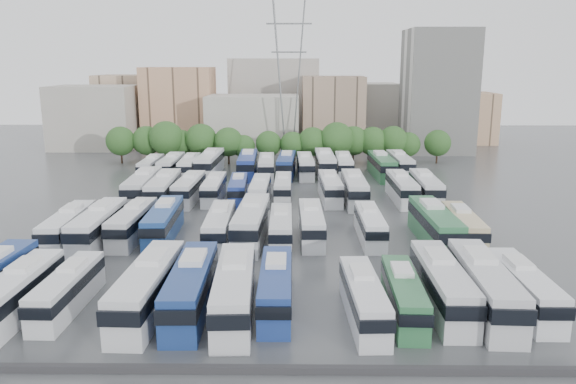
{
  "coord_description": "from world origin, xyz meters",
  "views": [
    {
      "loc": [
        3.05,
        -64.89,
        19.18
      ],
      "look_at": [
        2.29,
        4.76,
        3.0
      ],
      "focal_mm": 35.0,
      "sensor_mm": 36.0,
      "label": 1
    }
  ],
  "objects_px": {
    "apartment_tower": "(438,91)",
    "bus_r0_s11": "(442,284)",
    "bus_r3_s9": "(325,163)",
    "bus_r3_s6": "(267,166)",
    "bus_r1_s7": "(281,227)",
    "bus_r1_s12": "(435,225)",
    "bus_r1_s8": "(311,223)",
    "bus_r2_s12": "(402,188)",
    "bus_r3_s7": "(286,165)",
    "bus_r2_s1": "(143,187)",
    "bus_r3_s2": "(189,166)",
    "bus_r1_s2": "(133,222)",
    "bus_r0_s5": "(191,287)",
    "bus_r1_s1": "(98,225)",
    "bus_r2_s5": "(238,189)",
    "bus_r3_s8": "(305,165)",
    "bus_r0_s6": "(234,290)",
    "bus_r1_s3": "(164,221)",
    "bus_r0_s12": "(484,285)",
    "bus_r3_s5": "(248,164)",
    "bus_r3_s10": "(344,165)",
    "bus_r3_s12": "(382,165)",
    "bus_r0_s2": "(67,289)",
    "bus_r0_s4": "(148,287)",
    "bus_r2_s10": "(354,188)",
    "bus_r2_s4": "(214,188)",
    "bus_r0_s10": "(404,294)",
    "bus_r1_s13": "(463,226)",
    "bus_r1_s0": "(68,226)",
    "bus_r3_s0": "(151,166)",
    "bus_r2_s9": "(330,187)",
    "bus_r1_s10": "(370,225)",
    "bus_r0_s13": "(524,287)",
    "bus_r0_s7": "(276,286)",
    "bus_r1_s5": "(220,226)",
    "bus_r2_s6": "(260,191)",
    "bus_r2_s3": "(189,188)",
    "bus_r2_s7": "(283,188)"
  },
  "relations": [
    {
      "from": "apartment_tower",
      "to": "bus_r0_s11",
      "type": "distance_m",
      "value": 84.0
    },
    {
      "from": "bus_r3_s9",
      "to": "bus_r3_s6",
      "type": "bearing_deg",
      "value": -170.3
    },
    {
      "from": "bus_r1_s7",
      "to": "bus_r1_s12",
      "type": "relative_size",
      "value": 0.82
    },
    {
      "from": "bus_r1_s8",
      "to": "apartment_tower",
      "type": "bearing_deg",
      "value": 64.33
    },
    {
      "from": "bus_r2_s12",
      "to": "bus_r3_s7",
      "type": "distance_m",
      "value": 24.31
    },
    {
      "from": "bus_r2_s1",
      "to": "bus_r3_s2",
      "type": "distance_m",
      "value": 18.15
    },
    {
      "from": "bus_r1_s2",
      "to": "bus_r1_s7",
      "type": "xyz_separation_m",
      "value": [
        16.49,
        -1.32,
        -0.14
      ]
    },
    {
      "from": "bus_r0_s5",
      "to": "bus_r1_s1",
      "type": "bearing_deg",
      "value": 126.6
    },
    {
      "from": "bus_r2_s5",
      "to": "bus_r3_s8",
      "type": "xyz_separation_m",
      "value": [
        9.87,
        17.63,
        0.17
      ]
    },
    {
      "from": "bus_r3_s9",
      "to": "bus_r2_s1",
      "type": "bearing_deg",
      "value": -144.95
    },
    {
      "from": "bus_r0_s6",
      "to": "bus_r1_s3",
      "type": "distance_m",
      "value": 21.92
    },
    {
      "from": "apartment_tower",
      "to": "bus_r0_s12",
      "type": "distance_m",
      "value": 83.79
    },
    {
      "from": "bus_r1_s3",
      "to": "bus_r3_s5",
      "type": "xyz_separation_m",
      "value": [
        6.54,
        34.97,
        0.16
      ]
    },
    {
      "from": "bus_r0_s12",
      "to": "bus_r2_s1",
      "type": "xyz_separation_m",
      "value": [
        -36.16,
        35.12,
        0.03
      ]
    },
    {
      "from": "bus_r3_s10",
      "to": "bus_r3_s12",
      "type": "distance_m",
      "value": 6.46
    },
    {
      "from": "bus_r0_s2",
      "to": "bus_r1_s3",
      "type": "xyz_separation_m",
      "value": [
        3.38,
        18.65,
        0.24
      ]
    },
    {
      "from": "bus_r0_s4",
      "to": "bus_r1_s2",
      "type": "distance_m",
      "value": 19.87
    },
    {
      "from": "bus_r0_s2",
      "to": "bus_r2_s10",
      "type": "bearing_deg",
      "value": 54.08
    },
    {
      "from": "bus_r2_s4",
      "to": "bus_r0_s10",
      "type": "bearing_deg",
      "value": -62.18
    },
    {
      "from": "bus_r1_s13",
      "to": "bus_r2_s12",
      "type": "distance_m",
      "value": 18.78
    },
    {
      "from": "bus_r0_s5",
      "to": "bus_r1_s0",
      "type": "relative_size",
      "value": 1.08
    },
    {
      "from": "bus_r3_s0",
      "to": "bus_r0_s5",
      "type": "bearing_deg",
      "value": -72.94
    },
    {
      "from": "bus_r1_s13",
      "to": "bus_r2_s4",
      "type": "height_order",
      "value": "bus_r1_s13"
    },
    {
      "from": "apartment_tower",
      "to": "bus_r1_s13",
      "type": "height_order",
      "value": "apartment_tower"
    },
    {
      "from": "bus_r2_s1",
      "to": "bus_r3_s9",
      "type": "xyz_separation_m",
      "value": [
        26.6,
        19.44,
        -0.02
      ]
    },
    {
      "from": "bus_r0_s4",
      "to": "bus_r2_s9",
      "type": "relative_size",
      "value": 1.12
    },
    {
      "from": "bus_r1_s7",
      "to": "bus_r0_s12",
      "type": "bearing_deg",
      "value": -46.57
    },
    {
      "from": "bus_r3_s2",
      "to": "bus_r1_s10",
      "type": "bearing_deg",
      "value": -54.75
    },
    {
      "from": "bus_r0_s13",
      "to": "bus_r1_s10",
      "type": "distance_m",
      "value": 20.23
    },
    {
      "from": "bus_r1_s0",
      "to": "bus_r1_s3",
      "type": "relative_size",
      "value": 0.98
    },
    {
      "from": "bus_r1_s12",
      "to": "bus_r3_s6",
      "type": "bearing_deg",
      "value": 117.74
    },
    {
      "from": "bus_r1_s3",
      "to": "bus_r1_s8",
      "type": "xyz_separation_m",
      "value": [
        16.46,
        -0.27,
        -0.11
      ]
    },
    {
      "from": "bus_r2_s5",
      "to": "bus_r3_s6",
      "type": "distance_m",
      "value": 16.92
    },
    {
      "from": "bus_r0_s7",
      "to": "bus_r3_s10",
      "type": "height_order",
      "value": "bus_r3_s10"
    },
    {
      "from": "bus_r0_s11",
      "to": "bus_r2_s12",
      "type": "distance_m",
      "value": 35.62
    },
    {
      "from": "bus_r1_s5",
      "to": "bus_r2_s6",
      "type": "bearing_deg",
      "value": 77.87
    },
    {
      "from": "bus_r2_s3",
      "to": "bus_r3_s6",
      "type": "bearing_deg",
      "value": 61.4
    },
    {
      "from": "bus_r0_s13",
      "to": "bus_r1_s7",
      "type": "bearing_deg",
      "value": 140.04
    },
    {
      "from": "bus_r2_s1",
      "to": "bus_r2_s7",
      "type": "distance_m",
      "value": 19.71
    },
    {
      "from": "bus_r1_s1",
      "to": "bus_r2_s10",
      "type": "xyz_separation_m",
      "value": [
        29.59,
        18.4,
        0.01
      ]
    },
    {
      "from": "bus_r1_s5",
      "to": "bus_r2_s6",
      "type": "height_order",
      "value": "bus_r1_s5"
    },
    {
      "from": "bus_r2_s9",
      "to": "bus_r3_s0",
      "type": "relative_size",
      "value": 1.11
    },
    {
      "from": "bus_r1_s2",
      "to": "bus_r3_s5",
      "type": "relative_size",
      "value": 0.89
    },
    {
      "from": "bus_r3_s2",
      "to": "bus_r3_s9",
      "type": "relative_size",
      "value": 0.86
    },
    {
      "from": "bus_r2_s1",
      "to": "bus_r3_s8",
      "type": "xyz_separation_m",
      "value": [
        23.16,
        18.54,
        -0.26
      ]
    },
    {
      "from": "bus_r0_s12",
      "to": "bus_r2_s9",
      "type": "height_order",
      "value": "bus_r0_s12"
    },
    {
      "from": "bus_r2_s5",
      "to": "bus_r2_s12",
      "type": "bearing_deg",
      "value": -2.79
    },
    {
      "from": "bus_r0_s5",
      "to": "bus_r2_s6",
      "type": "distance_m",
      "value": 35.12
    },
    {
      "from": "bus_r1_s2",
      "to": "bus_r2_s5",
      "type": "bearing_deg",
      "value": 62.31
    },
    {
      "from": "bus_r1_s0",
      "to": "bus_r1_s7",
      "type": "distance_m",
      "value": 23.02
    }
  ]
}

